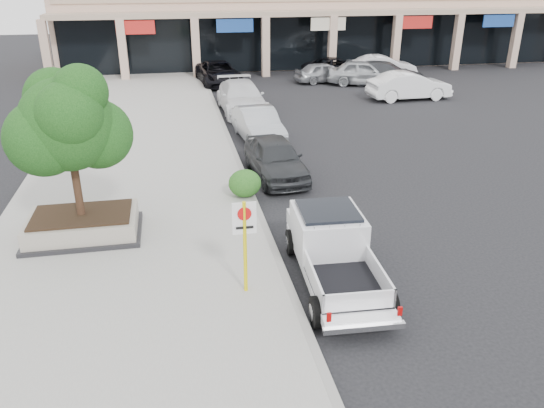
{
  "coord_description": "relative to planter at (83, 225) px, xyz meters",
  "views": [
    {
      "loc": [
        -4.03,
        -11.85,
        7.14
      ],
      "look_at": [
        -1.45,
        1.5,
        1.13
      ],
      "focal_mm": 35.0,
      "sensor_mm": 36.0,
      "label": 1
    }
  ],
  "objects": [
    {
      "name": "lot_car_a",
      "position": [
        15.68,
        19.98,
        0.36
      ],
      "size": [
        5.28,
        3.5,
        1.67
      ],
      "primitive_type": "imported",
      "rotation": [
        0.0,
        0.0,
        1.23
      ],
      "color": "#AFB3B7",
      "rests_on": "ground"
    },
    {
      "name": "curb_car_b",
      "position": [
        6.55,
        8.71,
        0.27
      ],
      "size": [
        1.96,
        4.62,
        1.48
      ],
      "primitive_type": "imported",
      "rotation": [
        0.0,
        0.0,
        0.09
      ],
      "color": "#A2A6AA",
      "rests_on": "ground"
    },
    {
      "name": "curb_car_d",
      "position": [
        6.06,
        22.09,
        0.29
      ],
      "size": [
        3.0,
        5.68,
        1.52
      ],
      "primitive_type": "imported",
      "rotation": [
        0.0,
        0.0,
        0.09
      ],
      "color": "black",
      "rests_on": "ground"
    },
    {
      "name": "no_parking_sign",
      "position": [
        4.15,
        -3.74,
        1.16
      ],
      "size": [
        0.55,
        0.09,
        2.3
      ],
      "color": "yellow",
      "rests_on": "sidewalk"
    },
    {
      "name": "lot_car_b",
      "position": [
        16.84,
        15.34,
        0.34
      ],
      "size": [
        5.01,
        1.91,
        1.63
      ],
      "primitive_type": "imported",
      "rotation": [
        0.0,
        0.0,
        1.61
      ],
      "color": "white",
      "rests_on": "ground"
    },
    {
      "name": "hedge",
      "position": [
        4.96,
        1.97,
        0.14
      ],
      "size": [
        1.1,
        0.99,
        0.93
      ],
      "primitive_type": "ellipsoid",
      "color": "#194A15",
      "rests_on": "sidewalk"
    },
    {
      "name": "curb_car_a",
      "position": [
        6.41,
        3.99,
        0.26
      ],
      "size": [
        2.06,
        4.45,
        1.48
      ],
      "primitive_type": "imported",
      "rotation": [
        0.0,
        0.0,
        0.07
      ],
      "color": "#282A2D",
      "rests_on": "ground"
    },
    {
      "name": "lot_car_f",
      "position": [
        17.93,
        22.37,
        0.31
      ],
      "size": [
        4.93,
        2.17,
        1.58
      ],
      "primitive_type": "imported",
      "rotation": [
        0.0,
        0.0,
        1.46
      ],
      "color": "silver",
      "rests_on": "ground"
    },
    {
      "name": "sidewalk",
      "position": [
        1.26,
        3.46,
        -0.4
      ],
      "size": [
        8.0,
        52.0,
        0.15
      ],
      "primitive_type": "cube",
      "color": "gray",
      "rests_on": "ground"
    },
    {
      "name": "planter_tree",
      "position": [
        0.13,
        0.15,
        2.94
      ],
      "size": [
        2.9,
        2.55,
        4.0
      ],
      "color": "black",
      "rests_on": "planter"
    },
    {
      "name": "lot_car_d",
      "position": [
        14.79,
        23.42,
        0.21
      ],
      "size": [
        5.34,
        3.42,
        1.37
      ],
      "primitive_type": "imported",
      "rotation": [
        0.0,
        0.0,
        1.82
      ],
      "color": "black",
      "rests_on": "ground"
    },
    {
      "name": "planter",
      "position": [
        0.0,
        0.0,
        0.0
      ],
      "size": [
        3.2,
        2.2,
        0.68
      ],
      "color": "black",
      "rests_on": "sidewalk"
    },
    {
      "name": "lot_car_c",
      "position": [
        17.07,
        19.67,
        0.31
      ],
      "size": [
        5.81,
        4.1,
        1.56
      ],
      "primitive_type": "imported",
      "rotation": [
        0.0,
        0.0,
        1.17
      ],
      "color": "#323438",
      "rests_on": "ground"
    },
    {
      "name": "strip_mall",
      "position": [
        14.76,
        31.39,
        4.27
      ],
      "size": [
        40.55,
        12.43,
        9.5
      ],
      "color": "tan",
      "rests_on": "ground"
    },
    {
      "name": "ground",
      "position": [
        6.76,
        -2.54,
        -0.48
      ],
      "size": [
        120.0,
        120.0,
        0.0
      ],
      "primitive_type": "plane",
      "color": "black",
      "rests_on": "ground"
    },
    {
      "name": "pickup_truck",
      "position": [
        6.41,
        -3.55,
        0.32
      ],
      "size": [
        2.13,
        5.14,
        1.59
      ],
      "primitive_type": null,
      "rotation": [
        0.0,
        0.0,
        -0.05
      ],
      "color": "silver",
      "rests_on": "ground"
    },
    {
      "name": "lot_car_e",
      "position": [
        13.27,
        21.45,
        0.21
      ],
      "size": [
        4.25,
        2.32,
        1.37
      ],
      "primitive_type": "imported",
      "rotation": [
        0.0,
        0.0,
        1.75
      ],
      "color": "#9EA0A5",
      "rests_on": "ground"
    },
    {
      "name": "curb",
      "position": [
        5.21,
        3.46,
        -0.4
      ],
      "size": [
        0.2,
        52.0,
        0.15
      ],
      "primitive_type": "cube",
      "color": "gray",
      "rests_on": "ground"
    },
    {
      "name": "curb_car_c",
      "position": [
        6.54,
        14.07,
        0.34
      ],
      "size": [
        2.44,
        5.67,
        1.63
      ],
      "primitive_type": "imported",
      "rotation": [
        0.0,
        0.0,
        0.03
      ],
      "color": "silver",
      "rests_on": "ground"
    }
  ]
}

